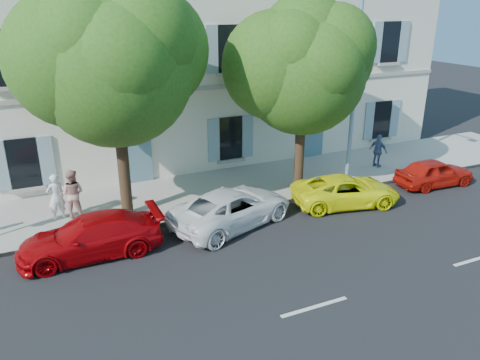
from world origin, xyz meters
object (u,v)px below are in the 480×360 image
car_red_coupe (91,237)px  tree_right (303,73)px  pedestrian_c (378,151)px  pedestrian_b (73,194)px  car_white_coupe (232,208)px  pedestrian_a (56,197)px  car_red_hatchback (434,173)px  street_lamp (358,73)px  car_yellow_supercar (346,191)px  tree_left (114,68)px

car_red_coupe → tree_right: (8.66, 1.92, 4.30)m
tree_right → pedestrian_c: (4.85, 0.82, -4.01)m
tree_right → pedestrian_b: (-8.86, 0.94, -3.90)m
car_white_coupe → pedestrian_a: size_ratio=2.76×
car_red_coupe → pedestrian_a: (-0.76, 2.88, 0.36)m
car_red_hatchback → pedestrian_c: size_ratio=2.23×
pedestrian_c → pedestrian_a: bearing=71.5°
street_lamp → pedestrian_a: bearing=172.4°
car_white_coupe → pedestrian_c: 9.00m
pedestrian_a → car_red_coupe: bearing=88.7°
car_red_coupe → car_yellow_supercar: (9.65, -0.04, -0.06)m
pedestrian_b → tree_right: bearing=-160.9°
car_red_coupe → tree_left: 5.56m
car_red_hatchback → car_red_coupe: bearing=93.2°
tree_right → street_lamp: size_ratio=0.89×
street_lamp → pedestrian_c: 4.99m
car_yellow_supercar → car_red_hatchback: size_ratio=1.20×
car_red_coupe → street_lamp: (10.83, 1.33, 4.25)m
car_white_coupe → car_red_hatchback: (9.50, -0.11, -0.06)m
car_white_coupe → street_lamp: (5.95, 1.15, 4.24)m
car_white_coupe → street_lamp: bearing=-98.9°
car_white_coupe → pedestrian_a: pedestrian_a is taller
car_white_coupe → car_red_hatchback: 9.50m
car_yellow_supercar → pedestrian_a: size_ratio=2.45×
pedestrian_a → pedestrian_c: pedestrian_a is taller
car_red_coupe → car_white_coupe: bearing=92.3°
street_lamp → pedestrian_b: street_lamp is taller
pedestrian_c → tree_right: bearing=81.7°
tree_right → pedestrian_b: bearing=173.9°
car_red_coupe → pedestrian_c: size_ratio=2.82×
car_white_coupe → tree_right: (3.78, 1.74, 4.29)m
tree_right → car_red_hatchback: bearing=-17.9°
pedestrian_a → pedestrian_b: bearing=162.0°
car_red_coupe → car_red_hatchback: 14.38m
street_lamp → tree_left: bearing=174.1°
car_yellow_supercar → pedestrian_c: size_ratio=2.67×
tree_left → pedestrian_b: bearing=161.9°
car_yellow_supercar → car_red_hatchback: 4.73m
car_white_coupe → tree_left: 6.19m
car_red_hatchback → pedestrian_b: (-14.58, 2.79, 0.45)m
pedestrian_a → pedestrian_b: pedestrian_b is taller
pedestrian_c → car_red_coupe: bearing=83.5°
car_white_coupe → pedestrian_b: size_ratio=2.63×
car_red_hatchback → pedestrian_c: pedestrian_c is taller
car_red_coupe → car_white_coupe: size_ratio=0.94×
car_yellow_supercar → pedestrian_c: pedestrian_c is taller
tree_left → pedestrian_a: size_ratio=4.81×
car_yellow_supercar → tree_left: (-8.06, 2.31, 4.88)m
tree_right → pedestrian_c: tree_right is taller
car_white_coupe → car_red_hatchback: car_white_coupe is taller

